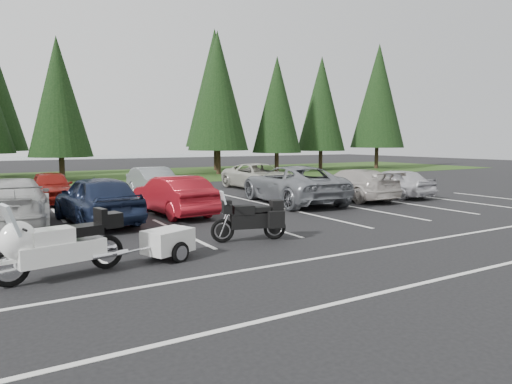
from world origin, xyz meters
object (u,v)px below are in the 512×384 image
object	(u,v)px
car_near_4	(97,199)
car_near_5	(174,195)
car_near_3	(11,203)
car_near_6	(292,184)
car_far_4	(259,176)
adventure_motorcycle	(249,215)
car_near_8	(394,183)
touring_motorcycle	(61,238)
car_far_2	(51,187)
car_near_7	(352,184)
car_far_3	(154,183)
cargo_trailer	(168,244)

from	to	relation	value
car_near_4	car_near_5	world-z (taller)	car_near_4
car_near_3	car_near_6	xyz separation A→B (m)	(10.90, 0.21, 0.04)
car_far_4	adventure_motorcycle	distance (m)	13.45
car_near_3	car_near_8	size ratio (longest dim) A/B	1.33
car_near_8	touring_motorcycle	bearing A→B (deg)	18.64
car_far_2	adventure_motorcycle	bearing A→B (deg)	-69.43
car_near_3	car_near_6	world-z (taller)	car_near_6
car_near_3	car_near_8	xyz separation A→B (m)	(16.46, -0.47, -0.09)
car_near_4	car_far_2	world-z (taller)	car_near_4
car_near_8	car_far_4	distance (m)	7.44
car_near_8	car_far_4	xyz separation A→B (m)	(-3.88, 6.35, 0.03)
car_near_7	touring_motorcycle	size ratio (longest dim) A/B	1.71
touring_motorcycle	adventure_motorcycle	xyz separation A→B (m)	(4.87, 1.00, -0.08)
car_near_4	car_near_6	size ratio (longest dim) A/B	0.80
car_far_3	car_near_3	bearing A→B (deg)	-141.78
car_far_3	car_near_5	bearing A→B (deg)	-101.83
car_near_5	car_far_3	size ratio (longest dim) A/B	1.00
car_far_3	cargo_trailer	bearing A→B (deg)	-107.63
car_near_7	adventure_motorcycle	size ratio (longest dim) A/B	2.10
car_near_3	cargo_trailer	world-z (taller)	car_near_3
car_far_3	cargo_trailer	world-z (taller)	car_far_3
car_near_3	touring_motorcycle	world-z (taller)	touring_motorcycle
car_near_4	adventure_motorcycle	size ratio (longest dim) A/B	2.04
car_far_4	cargo_trailer	size ratio (longest dim) A/B	3.39
car_near_6	car_far_3	world-z (taller)	car_near_6
car_near_5	car_near_8	bearing A→B (deg)	174.15
car_far_2	car_far_4	distance (m)	10.83
car_far_4	car_near_7	bearing A→B (deg)	-78.10
cargo_trailer	car_near_6	bearing A→B (deg)	16.35
car_near_5	touring_motorcycle	distance (m)	7.83
car_near_5	car_near_8	distance (m)	11.21
car_near_3	adventure_motorcycle	xyz separation A→B (m)	(5.45, -5.53, -0.08)
car_near_4	cargo_trailer	xyz separation A→B (m)	(0.43, -5.63, -0.45)
cargo_trailer	car_near_8	bearing A→B (deg)	0.51
car_near_8	car_far_2	xyz separation A→B (m)	(-14.70, 5.98, 0.01)
car_near_5	adventure_motorcycle	xyz separation A→B (m)	(0.19, -5.29, -0.02)
car_far_3	touring_motorcycle	distance (m)	12.99
car_near_5	car_near_6	xyz separation A→B (m)	(5.64, 0.46, 0.10)
car_near_6	car_far_2	size ratio (longest dim) A/B	1.43
car_near_7	cargo_trailer	world-z (taller)	car_near_7
car_near_7	touring_motorcycle	bearing A→B (deg)	26.07
car_near_7	car_near_5	bearing A→B (deg)	1.07
car_far_4	adventure_motorcycle	bearing A→B (deg)	-123.30
cargo_trailer	adventure_motorcycle	bearing A→B (deg)	-6.79
car_near_3	touring_motorcycle	xyz separation A→B (m)	(0.59, -6.53, 0.01)
car_near_4	car_near_3	bearing A→B (deg)	-19.93
car_far_2	car_near_5	bearing A→B (deg)	-56.62
cargo_trailer	car_far_2	bearing A→B (deg)	72.94
car_far_2	cargo_trailer	bearing A→B (deg)	-82.42
car_near_5	car_near_8	size ratio (longest dim) A/B	1.08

